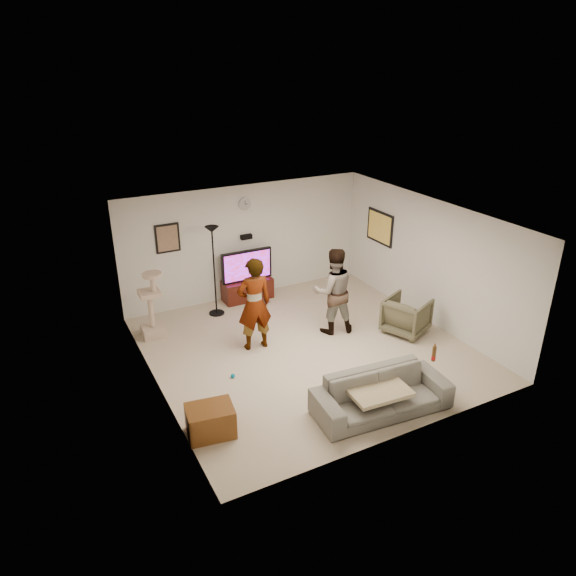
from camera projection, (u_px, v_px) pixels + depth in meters
name	position (u px, v px, depth m)	size (l,w,h in m)	color
floor	(307.00, 349.00, 9.86)	(5.50, 5.50, 0.02)	#BBAB8F
ceiling	(309.00, 218.00, 8.83)	(5.50, 5.50, 0.02)	white
wall_back	(245.00, 242.00, 11.57)	(5.50, 0.04, 2.50)	silver
wall_front	(409.00, 360.00, 7.12)	(5.50, 0.04, 2.50)	silver
wall_left	(152.00, 320.00, 8.18)	(0.04, 5.50, 2.50)	silver
wall_right	(429.00, 261.00, 10.51)	(0.04, 5.50, 2.50)	silver
wall_clock	(245.00, 204.00, 11.20)	(0.26, 0.26, 0.04)	white
wall_speaker	(246.00, 237.00, 11.47)	(0.25, 0.10, 0.10)	black
picture_back	(168.00, 238.00, 10.69)	(0.42, 0.03, 0.52)	brown
picture_right	(380.00, 227.00, 11.70)	(0.03, 0.78, 0.62)	#FEC750
tv_stand	(247.00, 289.00, 11.75)	(1.10, 0.45, 0.46)	#331009
console_box	(260.00, 303.00, 11.55)	(0.40, 0.30, 0.07)	silver
tv	(247.00, 265.00, 11.52)	(1.15, 0.08, 0.68)	black
tv_screen	(248.00, 266.00, 11.48)	(1.06, 0.01, 0.60)	#831DF6
floor_lamp	(214.00, 272.00, 10.79)	(0.32, 0.32, 1.90)	black
cat_tree	(150.00, 305.00, 10.04)	(0.42, 0.42, 1.32)	tan
person_left	(254.00, 304.00, 9.55)	(0.64, 0.42, 1.76)	#9B9AAB
person_right	(333.00, 291.00, 10.14)	(0.83, 0.65, 1.71)	#2F5282
sofa	(382.00, 394.00, 8.03)	(2.10, 0.82, 0.61)	#65625A
throw_blanket	(377.00, 389.00, 7.94)	(0.90, 0.70, 0.06)	tan
beer_bottle	(434.00, 354.00, 8.26)	(0.06, 0.06, 0.25)	#523515
armchair	(406.00, 316.00, 10.30)	(0.76, 0.78, 0.71)	#484632
side_table	(210.00, 421.00, 7.57)	(0.66, 0.50, 0.44)	#593213
toy_ball	(233.00, 376.00, 8.95)	(0.07, 0.07, 0.07)	#007097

